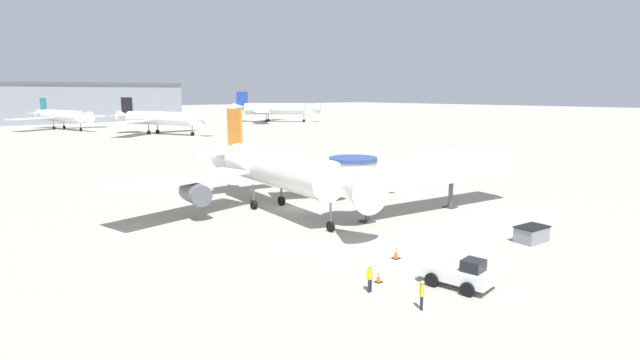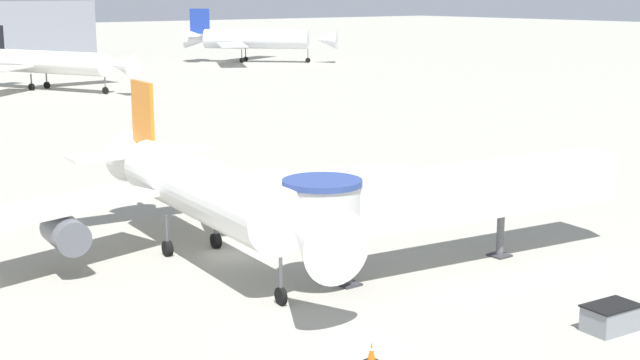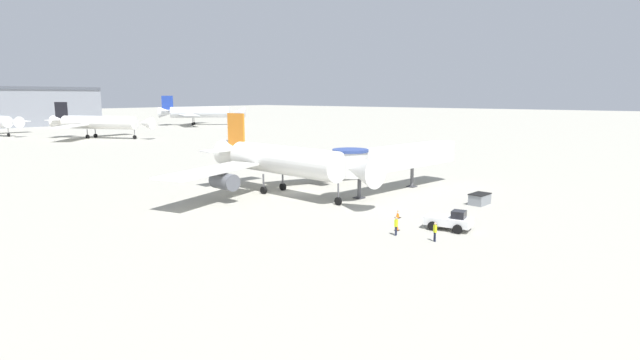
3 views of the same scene
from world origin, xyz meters
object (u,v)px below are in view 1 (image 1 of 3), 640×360
(background_jet_blue_tail, at_px, (273,109))
(background_jet_black_tail, at_px, (158,118))
(service_container_gray, at_px, (532,234))
(pushback_tug_white, at_px, (460,273))
(background_jet_teal_tail, at_px, (61,116))
(ground_crew_marshaller, at_px, (370,277))
(traffic_cone_apron_front, at_px, (379,277))
(main_airplane, at_px, (274,169))
(ground_crew_wing_walker, at_px, (422,293))
(jet_bridge, at_px, (418,170))
(traffic_cone_near_nose, at_px, (396,253))

(background_jet_blue_tail, bearing_deg, background_jet_black_tail, 161.92)
(service_container_gray, height_order, background_jet_blue_tail, background_jet_blue_tail)
(pushback_tug_white, distance_m, background_jet_teal_tail, 154.40)
(service_container_gray, bearing_deg, background_jet_teal_tail, 89.30)
(ground_crew_marshaller, relative_size, background_jet_blue_tail, 0.06)
(ground_crew_marshaller, height_order, background_jet_blue_tail, background_jet_blue_tail)
(traffic_cone_apron_front, height_order, background_jet_teal_tail, background_jet_teal_tail)
(main_airplane, height_order, ground_crew_wing_walker, main_airplane)
(ground_crew_wing_walker, height_order, background_jet_teal_tail, background_jet_teal_tail)
(service_container_gray, bearing_deg, ground_crew_wing_walker, -171.65)
(jet_bridge, relative_size, ground_crew_wing_walker, 13.73)
(service_container_gray, height_order, ground_crew_marshaller, ground_crew_marshaller)
(traffic_cone_near_nose, relative_size, background_jet_teal_tail, 0.03)
(main_airplane, distance_m, background_jet_black_tail, 98.08)
(background_jet_blue_tail, bearing_deg, ground_crew_marshaller, -167.35)
(main_airplane, xyz_separation_m, jet_bridge, (9.53, -9.77, 0.15))
(main_airplane, height_order, background_jet_teal_tail, background_jet_teal_tail)
(background_jet_blue_tail, height_order, background_jet_teal_tail, background_jet_blue_tail)
(jet_bridge, xyz_separation_m, pushback_tug_white, (-12.33, -13.24, -3.38))
(ground_crew_wing_walker, bearing_deg, ground_crew_marshaller, 42.24)
(traffic_cone_near_nose, height_order, background_jet_black_tail, background_jet_black_tail)
(main_airplane, xyz_separation_m, traffic_cone_near_nose, (-1.88, -17.25, -3.64))
(jet_bridge, distance_m, ground_crew_wing_walker, 21.90)
(jet_bridge, relative_size, service_container_gray, 8.21)
(ground_crew_wing_walker, bearing_deg, traffic_cone_apron_front, 20.66)
(main_airplane, bearing_deg, traffic_cone_apron_front, -101.26)
(traffic_cone_apron_front, distance_m, background_jet_blue_tail, 169.06)
(pushback_tug_white, relative_size, ground_crew_marshaller, 2.65)
(jet_bridge, height_order, background_jet_black_tail, background_jet_black_tail)
(traffic_cone_near_nose, bearing_deg, ground_crew_marshaller, -151.88)
(background_jet_black_tail, bearing_deg, ground_crew_wing_walker, -129.93)
(ground_crew_wing_walker, xyz_separation_m, background_jet_black_tail, (33.97, 117.97, 3.47))
(traffic_cone_near_nose, bearing_deg, jet_bridge, 33.26)
(background_jet_teal_tail, bearing_deg, ground_crew_wing_walker, -109.08)
(pushback_tug_white, height_order, traffic_cone_apron_front, pushback_tug_white)
(background_jet_black_tail, bearing_deg, jet_bridge, -123.33)
(background_jet_blue_tail, height_order, background_jet_black_tail, background_jet_blue_tail)
(traffic_cone_apron_front, height_order, ground_crew_marshaller, ground_crew_marshaller)
(pushback_tug_white, bearing_deg, ground_crew_marshaller, 140.60)
(pushback_tug_white, relative_size, traffic_cone_near_nose, 5.24)
(ground_crew_marshaller, bearing_deg, service_container_gray, 177.36)
(jet_bridge, height_order, background_jet_blue_tail, background_jet_blue_tail)
(main_airplane, distance_m, pushback_tug_white, 23.40)
(background_jet_teal_tail, bearing_deg, jet_bridge, -102.99)
(jet_bridge, distance_m, pushback_tug_white, 18.41)
(service_container_gray, distance_m, background_jet_teal_tail, 152.09)
(main_airplane, bearing_deg, background_jet_blue_tail, 61.35)
(pushback_tug_white, bearing_deg, traffic_cone_apron_front, 123.49)
(pushback_tug_white, height_order, background_jet_black_tail, background_jet_black_tail)
(ground_crew_marshaller, distance_m, background_jet_teal_tail, 152.15)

